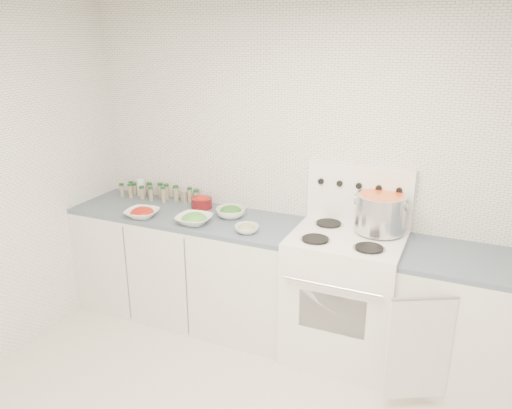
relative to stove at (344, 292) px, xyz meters
name	(u,v)px	position (x,y,z in m)	size (l,w,h in m)	color
room_walls	(196,186)	(-0.48, -1.19, 1.06)	(3.54, 3.04, 2.52)	white
counter_left	(188,265)	(-1.30, 0.00, -0.05)	(1.85, 0.62, 0.90)	white
stove	(344,292)	(0.00, 0.00, 0.00)	(0.76, 0.70, 1.36)	white
counter_right	(467,323)	(0.82, 0.00, -0.05)	(0.89, 0.82, 0.90)	white
stock_pot	(380,211)	(0.18, 0.14, 0.59)	(0.36, 0.34, 0.26)	silver
bowl_tomato	(142,213)	(-1.56, -0.20, 0.44)	(0.27, 0.27, 0.08)	white
bowl_snowpea	(194,219)	(-1.12, -0.16, 0.44)	(0.27, 0.27, 0.09)	white
bowl_broccoli	(231,212)	(-0.94, 0.07, 0.45)	(0.25, 0.25, 0.09)	white
bowl_zucchini	(247,228)	(-0.69, -0.16, 0.44)	(0.22, 0.22, 0.07)	white
bowl_pepper	(202,202)	(-1.25, 0.17, 0.45)	(0.17, 0.17, 0.10)	maroon
salt_canister	(141,188)	(-1.90, 0.24, 0.48)	(0.07, 0.07, 0.14)	white
tin_can	(185,196)	(-1.47, 0.26, 0.45)	(0.07, 0.07, 0.09)	#B7B09B
spice_cluster	(157,192)	(-1.72, 0.22, 0.47)	(0.73, 0.15, 0.14)	gray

